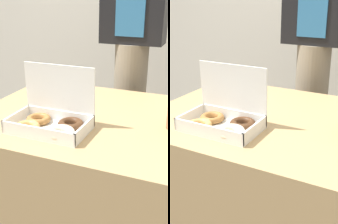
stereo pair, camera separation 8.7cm
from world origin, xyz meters
TOP-DOWN VIEW (x-y plane):
  - table at (0.00, 0.00)m, footprint 1.06×0.83m
  - donut_box at (-0.12, -0.21)m, footprint 0.31×0.23m
  - person_customer at (-0.03, 0.65)m, footprint 0.37×0.24m

SIDE VIEW (x-z plane):
  - table at x=0.00m, z-range 0.00..0.75m
  - donut_box at x=-0.12m, z-range 0.67..0.91m
  - person_customer at x=-0.03m, z-range 0.13..1.97m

